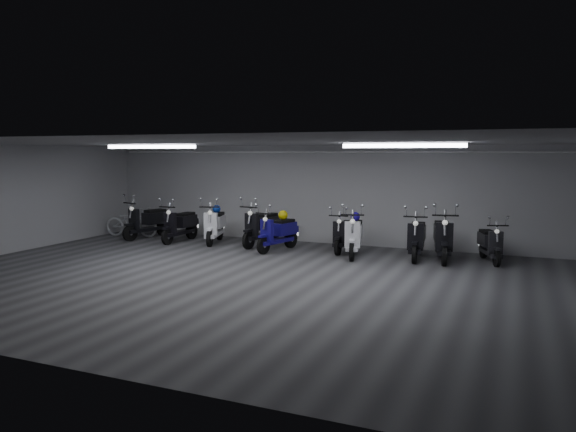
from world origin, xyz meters
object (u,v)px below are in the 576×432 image
at_px(scooter_0, 147,216).
at_px(scooter_5, 344,228).
at_px(scooter_3, 261,221).
at_px(scooter_4, 277,227).
at_px(scooter_6, 354,229).
at_px(scooter_1, 180,219).
at_px(scooter_8, 443,231).
at_px(helmet_0, 283,215).
at_px(bicycle, 131,219).
at_px(scooter_7, 417,231).
at_px(scooter_9, 490,238).
at_px(helmet_2, 355,217).
at_px(scooter_2, 215,220).
at_px(helmet_1, 217,209).

xyz_separation_m(scooter_0, scooter_5, (6.15, 0.23, -0.07)).
relative_size(scooter_3, scooter_4, 1.08).
bearing_deg(scooter_6, scooter_1, 166.44).
bearing_deg(scooter_5, scooter_8, -6.82).
bearing_deg(scooter_4, helmet_0, 90.00).
relative_size(scooter_6, helmet_0, 7.29).
bearing_deg(bicycle, scooter_1, -104.56).
height_order(scooter_5, scooter_8, scooter_8).
height_order(scooter_5, scooter_6, scooter_6).
bearing_deg(bicycle, helmet_0, -99.85).
distance_m(scooter_4, scooter_7, 3.62).
distance_m(scooter_0, scooter_5, 6.15).
xyz_separation_m(scooter_3, helmet_0, (0.80, -0.32, 0.23)).
bearing_deg(scooter_4, scooter_1, -169.78).
height_order(scooter_5, helmet_0, scooter_5).
height_order(scooter_1, scooter_5, scooter_1).
distance_m(scooter_8, scooter_9, 1.10).
height_order(scooter_7, scooter_8, scooter_8).
height_order(scooter_4, scooter_9, scooter_4).
height_order(scooter_0, helmet_2, scooter_0).
relative_size(scooter_3, helmet_0, 7.42).
bearing_deg(scooter_2, helmet_1, 90.00).
xyz_separation_m(scooter_2, helmet_1, (-0.08, 0.25, 0.28)).
relative_size(scooter_4, helmet_0, 6.84).
height_order(scooter_1, helmet_1, scooter_1).
bearing_deg(scooter_2, scooter_5, -14.54).
distance_m(scooter_4, bicycle, 5.20).
xyz_separation_m(scooter_7, helmet_2, (-1.56, -0.02, 0.29)).
distance_m(scooter_4, helmet_2, 2.09).
bearing_deg(helmet_2, scooter_8, 1.07).
distance_m(scooter_5, scooter_7, 1.96).
bearing_deg(scooter_0, scooter_6, 12.34).
height_order(scooter_3, bicycle, scooter_3).
relative_size(scooter_5, bicycle, 0.97).
relative_size(scooter_3, scooter_6, 1.02).
bearing_deg(scooter_3, helmet_2, 1.89).
xyz_separation_m(scooter_7, bicycle, (-8.78, 0.19, -0.13)).
distance_m(scooter_1, scooter_8, 7.45).
bearing_deg(scooter_3, bicycle, -171.73).
bearing_deg(scooter_2, scooter_4, -27.88).
bearing_deg(helmet_1, scooter_2, -73.00).
relative_size(scooter_3, helmet_1, 8.13).
height_order(scooter_0, helmet_1, scooter_0).
xyz_separation_m(scooter_1, helmet_0, (3.29, 0.00, 0.27)).
distance_m(scooter_6, helmet_0, 2.06).
relative_size(scooter_2, helmet_2, 7.76).
relative_size(scooter_8, bicycle, 1.13).
distance_m(scooter_4, scooter_9, 5.32).
height_order(scooter_2, scooter_7, scooter_7).
bearing_deg(scooter_1, scooter_7, 1.93).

